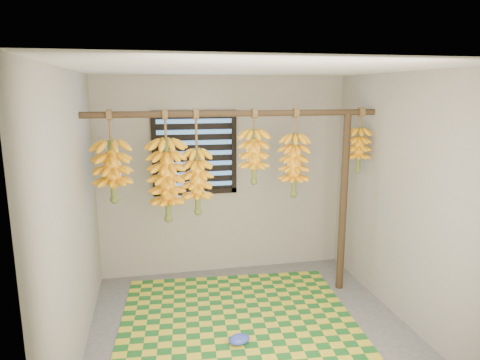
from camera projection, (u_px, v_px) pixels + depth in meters
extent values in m
cube|color=#505050|center=(252.00, 333.00, 4.01)|extent=(3.00, 3.00, 0.01)
cube|color=silver|center=(254.00, 68.00, 3.52)|extent=(3.00, 3.00, 0.01)
cube|color=gray|center=(224.00, 176.00, 5.21)|extent=(3.00, 0.01, 2.40)
cube|color=gray|center=(73.00, 220.00, 3.46)|extent=(0.01, 3.00, 2.40)
cube|color=gray|center=(406.00, 200.00, 4.07)|extent=(0.01, 3.00, 2.40)
cube|color=black|center=(195.00, 153.00, 5.05)|extent=(1.00, 0.04, 1.00)
cylinder|color=#41301A|center=(237.00, 113.00, 4.27)|extent=(3.00, 0.06, 0.06)
cylinder|color=#41301A|center=(343.00, 204.00, 4.72)|extent=(0.08, 0.08, 2.00)
cube|color=#1B5E20|center=(236.00, 314.00, 4.33)|extent=(2.42, 2.00, 0.01)
ellipsoid|color=#3043B3|center=(239.00, 339.00, 3.81)|extent=(0.23, 0.20, 0.08)
cylinder|color=brown|center=(110.00, 128.00, 4.05)|extent=(0.02, 0.02, 0.30)
cylinder|color=#4C5923|center=(113.00, 169.00, 4.13)|extent=(0.06, 0.06, 0.56)
cylinder|color=brown|center=(165.00, 127.00, 4.15)|extent=(0.02, 0.02, 0.30)
cylinder|color=#4C5923|center=(167.00, 178.00, 4.26)|extent=(0.06, 0.06, 0.79)
cylinder|color=brown|center=(196.00, 131.00, 4.23)|extent=(0.02, 0.02, 0.40)
cylinder|color=#4C5923|center=(197.00, 180.00, 4.33)|extent=(0.06, 0.06, 0.63)
cylinder|color=brown|center=(254.00, 121.00, 4.33)|extent=(0.02, 0.02, 0.22)
cylinder|color=#4C5923|center=(254.00, 155.00, 4.40)|extent=(0.06, 0.06, 0.52)
cylinder|color=brown|center=(295.00, 123.00, 4.42)|extent=(0.02, 0.02, 0.27)
cylinder|color=#4C5923|center=(294.00, 163.00, 4.51)|extent=(0.06, 0.06, 0.63)
cylinder|color=brown|center=(361.00, 120.00, 4.56)|extent=(0.02, 0.02, 0.22)
cylinder|color=#4C5923|center=(359.00, 148.00, 4.63)|extent=(0.05, 0.05, 0.45)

